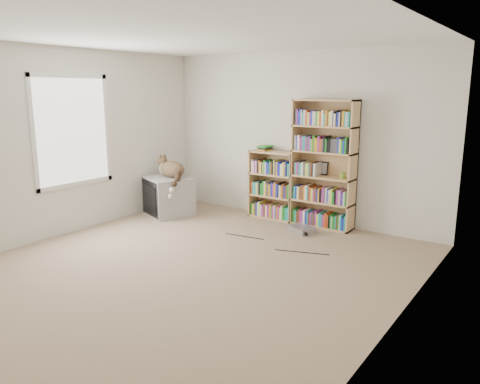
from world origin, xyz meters
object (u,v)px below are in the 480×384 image
Objects in this scene: bookcase_tall at (324,168)px; crt_tv at (169,196)px; dvd_player at (301,229)px; cat at (172,172)px; bookcase_short at (274,187)px.

crt_tv is at bearing -160.86° from bookcase_tall.
cat is at bearing -148.48° from dvd_player.
crt_tv is 2.22m from dvd_player.
bookcase_short is at bearing 51.07° from crt_tv.
crt_tv is 1.30× the size of cat.
cat is 0.65× the size of bookcase_short.
bookcase_tall is (2.20, 0.79, 0.17)m from cat.
bookcase_tall is (2.28, 0.79, 0.57)m from crt_tv.
bookcase_short is (1.38, 0.79, -0.21)m from cat.
crt_tv is at bearing -151.60° from bookcase_short.
dvd_player is at bearing 15.67° from cat.
dvd_player is (2.10, 0.35, -0.66)m from cat.
bookcase_tall reaches higher than crt_tv.
bookcase_tall is at bearing 25.81° from cat.
cat is 0.37× the size of bookcase_tall.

